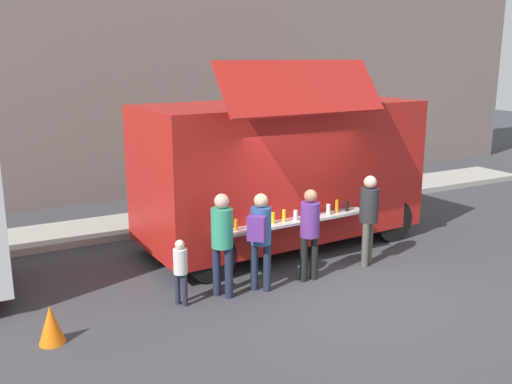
# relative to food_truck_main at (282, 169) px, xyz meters

# --- Properties ---
(ground_plane) EXTENTS (60.00, 60.00, 0.00)m
(ground_plane) POSITION_rel_food_truck_main_xyz_m (-0.26, -2.45, -1.61)
(ground_plane) COLOR #38383D
(curb_strip) EXTENTS (28.00, 1.60, 0.15)m
(curb_strip) POSITION_rel_food_truck_main_xyz_m (-4.01, 2.62, -1.53)
(curb_strip) COLOR #9E998E
(curb_strip) RESTS_ON ground
(building_behind) EXTENTS (32.00, 2.40, 9.44)m
(building_behind) POSITION_rel_food_truck_main_xyz_m (-3.01, 6.52, 3.11)
(building_behind) COLOR slate
(building_behind) RESTS_ON ground
(food_truck_main) EXTENTS (5.83, 3.24, 3.78)m
(food_truck_main) POSITION_rel_food_truck_main_xyz_m (0.00, 0.00, 0.00)
(food_truck_main) COLOR #B11D18
(food_truck_main) RESTS_ON ground
(traffic_cone_orange) EXTENTS (0.36, 0.36, 0.55)m
(traffic_cone_orange) POSITION_rel_food_truck_main_xyz_m (-4.94, -2.09, -1.33)
(traffic_cone_orange) COLOR orange
(traffic_cone_orange) RESTS_ON ground
(trash_bin) EXTENTS (0.60, 0.60, 0.87)m
(trash_bin) POSITION_rel_food_truck_main_xyz_m (3.81, 2.32, -1.17)
(trash_bin) COLOR #2B5E34
(trash_bin) RESTS_ON ground
(customer_front_ordering) EXTENTS (0.34, 0.33, 1.64)m
(customer_front_ordering) POSITION_rel_food_truck_main_xyz_m (-0.59, -1.91, -0.63)
(customer_front_ordering) COLOR black
(customer_front_ordering) RESTS_ON ground
(customer_mid_with_backpack) EXTENTS (0.52, 0.52, 1.68)m
(customer_mid_with_backpack) POSITION_rel_food_truck_main_xyz_m (-1.57, -1.92, -0.58)
(customer_mid_with_backpack) COLOR #1D2536
(customer_mid_with_backpack) RESTS_ON ground
(customer_rear_waiting) EXTENTS (0.35, 0.35, 1.74)m
(customer_rear_waiting) POSITION_rel_food_truck_main_xyz_m (-2.21, -1.81, -0.57)
(customer_rear_waiting) COLOR #1D213A
(customer_rear_waiting) RESTS_ON ground
(customer_extra_browsing) EXTENTS (0.35, 0.35, 1.72)m
(customer_extra_browsing) POSITION_rel_food_truck_main_xyz_m (0.80, -1.80, -0.58)
(customer_extra_browsing) COLOR #4A483E
(customer_extra_browsing) RESTS_ON ground
(child_near_queue) EXTENTS (0.22, 0.22, 1.08)m
(child_near_queue) POSITION_rel_food_truck_main_xyz_m (-2.93, -1.79, -0.96)
(child_near_queue) COLOR #202336
(child_near_queue) RESTS_ON ground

